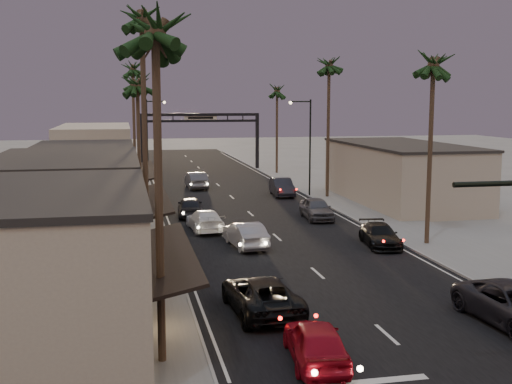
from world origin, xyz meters
name	(u,v)px	position (x,y,z in m)	size (l,w,h in m)	color
ground	(244,208)	(0.00, 40.00, 0.00)	(200.00, 200.00, 0.00)	slate
road	(234,199)	(0.00, 45.00, 0.00)	(14.00, 120.00, 0.02)	black
sidewalk_left	(127,191)	(-9.50, 52.00, 0.06)	(5.00, 92.00, 0.12)	slate
sidewalk_right	(312,185)	(9.50, 52.00, 0.06)	(5.00, 92.00, 0.12)	slate
storefront_near	(35,270)	(-13.00, 12.00, 2.75)	(8.00, 12.00, 5.50)	tan
storefront_mid	(67,208)	(-13.00, 26.00, 2.75)	(8.00, 14.00, 5.50)	#A19680
storefront_far	(84,179)	(-13.00, 42.00, 2.50)	(8.00, 16.00, 5.00)	tan
storefront_dist	(95,151)	(-13.00, 65.00, 3.00)	(8.00, 20.00, 6.00)	#A19680
building_right	(401,174)	(14.00, 40.00, 2.50)	(8.00, 18.00, 5.00)	#A19680
arch	(201,127)	(0.00, 70.00, 5.53)	(15.20, 0.40, 7.27)	black
streetlight_right	(307,139)	(6.92, 45.00, 5.33)	(2.13, 0.30, 9.00)	black
streetlight_left	(150,134)	(-6.92, 58.00, 5.33)	(2.13, 0.30, 9.00)	black
palm_la	(155,19)	(-8.60, 9.00, 11.44)	(3.20, 3.20, 13.20)	#38281C
palm_lb	(142,11)	(-8.60, 22.00, 13.39)	(3.20, 3.20, 15.20)	#38281C
palm_lc	(137,79)	(-8.60, 36.00, 10.47)	(3.20, 3.20, 12.20)	#38281C
palm_ld	(133,65)	(-8.60, 55.00, 12.42)	(3.20, 3.20, 14.20)	#38281C
palm_ra	(434,57)	(8.60, 24.00, 11.44)	(3.20, 3.20, 13.20)	#38281C
palm_rb	(329,61)	(8.60, 44.00, 12.42)	(3.20, 3.20, 14.20)	#38281C
palm_rc	(277,87)	(8.60, 64.00, 10.47)	(3.20, 3.20, 12.20)	#38281C
palm_far	(132,82)	(-8.30, 78.00, 11.44)	(3.20, 3.20, 13.20)	#38281C
oncoming_red	(316,342)	(-3.45, 8.00, 0.76)	(1.79, 4.44, 1.51)	#A00B19
oncoming_pickup	(261,295)	(-4.18, 13.50, 0.78)	(2.59, 5.63, 1.56)	black
oncoming_silver	(245,235)	(-2.55, 25.69, 0.78)	(1.65, 4.74, 1.56)	gray
oncoming_white	(205,220)	(-4.35, 31.19, 0.73)	(2.04, 5.02, 1.46)	silver
oncoming_dgrey	(190,207)	(-4.80, 36.69, 0.78)	(1.85, 4.61, 1.57)	black
oncoming_grey_far	(196,180)	(-2.57, 52.54, 0.84)	(1.78, 5.12, 1.69)	#4A494E
curbside_black	(380,235)	(5.62, 24.28, 0.68)	(1.90, 4.68, 1.36)	black
curbside_grey	(316,209)	(4.43, 33.75, 0.81)	(1.91, 4.75, 1.62)	#49494E
curbside_far	(282,187)	(4.76, 45.93, 0.83)	(1.75, 5.02, 1.65)	black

